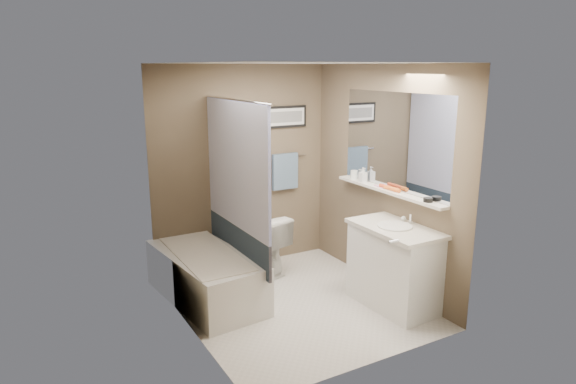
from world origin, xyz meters
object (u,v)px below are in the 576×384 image
bathtub (206,276)px  glass_jar (354,175)px  candle_bowl_near (428,200)px  soap_bottle (363,175)px  vanity (394,268)px  hair_brush_front (392,189)px  hair_brush_back (387,187)px  toilet (262,244)px

bathtub → glass_jar: (1.79, -0.11, 0.92)m
candle_bowl_near → soap_bottle: (0.00, 1.01, 0.06)m
soap_bottle → vanity: bearing=-103.1°
candle_bowl_near → glass_jar: bearing=90.0°
vanity → hair_brush_front: hair_brush_front is taller
hair_brush_back → glass_jar: glass_jar is taller
candle_bowl_near → hair_brush_back: bearing=90.0°
toilet → hair_brush_back: bearing=118.3°
hair_brush_back → toilet: bearing=132.2°
toilet → glass_jar: 1.34m
bathtub → candle_bowl_near: (1.79, -1.29, 0.89)m
hair_brush_back → hair_brush_front: bearing=-90.0°
vanity → candle_bowl_near: 0.79m
hair_brush_front → hair_brush_back: 0.08m
bathtub → glass_jar: glass_jar is taller
vanity → glass_jar: glass_jar is taller
candle_bowl_near → soap_bottle: 1.01m
glass_jar → vanity: bearing=-100.9°
hair_brush_front → hair_brush_back: bearing=90.0°
toilet → bathtub: bearing=9.4°
candle_bowl_near → hair_brush_front: size_ratio=0.41×
soap_bottle → hair_brush_back: bearing=-90.0°
hair_brush_front → soap_bottle: size_ratio=1.37×
glass_jar → soap_bottle: size_ratio=0.62×
glass_jar → soap_bottle: 0.17m
hair_brush_back → glass_jar: 0.58m
vanity → soap_bottle: 1.14m
bathtub → hair_brush_front: (1.79, -0.77, 0.89)m
hair_brush_front → glass_jar: 0.66m
vanity → glass_jar: 1.24m
bathtub → hair_brush_back: hair_brush_back is taller
hair_brush_front → glass_jar: size_ratio=2.20×
bathtub → vanity: (1.60, -1.07, 0.15)m
soap_bottle → hair_brush_front: bearing=-90.0°
vanity → hair_brush_front: (0.19, 0.30, 0.74)m
hair_brush_back → vanity: bearing=-116.0°
vanity → glass_jar: size_ratio=9.00×
glass_jar → soap_bottle: soap_bottle is taller
toilet → hair_brush_front: size_ratio=3.19×
bathtub → hair_brush_back: size_ratio=6.82×
hair_brush_front → soap_bottle: bearing=90.0°
candle_bowl_near → vanity: bearing=131.1°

